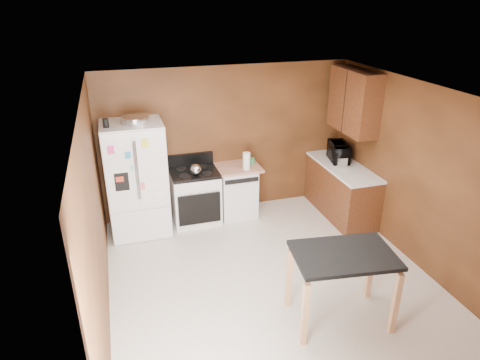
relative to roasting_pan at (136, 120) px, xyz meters
name	(u,v)px	position (x,y,z in m)	size (l,w,h in m)	color
floor	(272,281)	(1.48, -1.84, -1.85)	(4.50, 4.50, 0.00)	silver
ceiling	(279,96)	(1.48, -1.84, 0.65)	(4.50, 4.50, 0.00)	white
wall_back	(227,141)	(1.48, 0.41, -0.60)	(4.20, 4.20, 0.00)	brown
wall_front	(381,322)	(1.48, -4.09, -0.60)	(4.20, 4.20, 0.00)	brown
wall_left	(95,222)	(-0.62, -1.84, -0.60)	(4.50, 4.50, 0.00)	brown
wall_right	(420,177)	(3.58, -1.84, -0.60)	(4.50, 4.50, 0.00)	brown
roasting_pan	(136,120)	(0.00, 0.00, 0.00)	(0.39, 0.39, 0.10)	silver
pen_cup	(106,123)	(-0.42, -0.11, 0.01)	(0.08, 0.08, 0.13)	black
kettle	(196,170)	(0.84, -0.08, -0.86)	(0.18, 0.18, 0.18)	silver
paper_towel	(247,161)	(1.68, -0.05, -0.82)	(0.12, 0.12, 0.28)	white
green_canister	(252,161)	(1.84, 0.15, -0.91)	(0.10, 0.10, 0.11)	#38934F
toaster	(340,161)	(3.21, -0.39, -0.86)	(0.15, 0.24, 0.17)	silver
microwave	(339,153)	(3.29, -0.15, -0.81)	(0.51, 0.35, 0.29)	black
refrigerator	(137,179)	(-0.07, 0.02, -0.95)	(0.90, 0.80, 1.80)	white
gas_range	(195,196)	(0.84, 0.08, -1.39)	(0.76, 0.68, 1.10)	white
dishwasher	(237,190)	(1.56, 0.11, -1.40)	(0.78, 0.63, 0.89)	white
right_cabinets	(345,164)	(3.31, -0.36, -0.94)	(0.63, 1.58, 2.45)	brown
island	(343,264)	(1.97, -2.73, -1.09)	(1.21, 0.88, 0.91)	black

